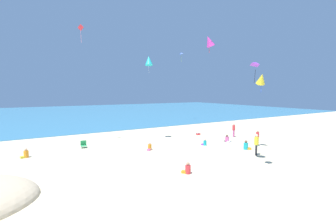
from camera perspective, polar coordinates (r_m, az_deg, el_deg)
ground_plane at (r=22.36m, az=-1.55°, el=-8.44°), size 120.00×120.00×0.00m
ocean_water at (r=60.78m, az=-20.83°, el=-0.21°), size 120.00×60.00×0.05m
beach_chair_far_left at (r=23.30m, az=-19.85°, el=-7.41°), size 0.59×0.66×0.67m
cooler_box at (r=28.49m, az=7.36°, el=-5.28°), size 0.48×0.38×0.27m
person_0 at (r=21.17m, az=-4.51°, el=-8.52°), size 0.60×0.59×0.69m
person_1 at (r=21.84m, az=-31.34°, el=-8.76°), size 0.66×0.49×0.75m
person_2 at (r=23.12m, az=8.89°, el=-7.44°), size 0.47×0.58×0.65m
person_3 at (r=15.35m, az=4.74°, el=-13.72°), size 0.60×0.66×0.74m
person_4 at (r=24.16m, az=20.95°, el=-5.66°), size 0.42×0.42×1.50m
person_5 at (r=24.97m, az=14.24°, el=-6.50°), size 0.39×0.63×0.78m
person_6 at (r=20.55m, az=20.71°, el=-7.09°), size 0.49×0.49×1.74m
person_7 at (r=22.39m, az=18.51°, el=-7.88°), size 0.74×0.67×0.83m
person_8 at (r=27.97m, az=15.70°, el=-4.03°), size 0.39×0.39×1.56m
kite_blue at (r=42.33m, az=3.19°, el=14.07°), size 0.59×0.68×1.70m
kite_magenta at (r=22.34m, az=10.00°, el=16.60°), size 1.11×0.78×1.62m
kite_teal at (r=24.97m, az=-4.70°, el=12.36°), size 1.03×1.14×1.83m
kite_red at (r=25.23m, az=-20.47°, el=18.48°), size 0.49×0.45×1.73m
kite_purple at (r=22.02m, az=20.56°, el=10.91°), size 0.63×0.79×1.92m
kite_yellow at (r=16.22m, az=21.75°, el=7.50°), size 0.91×0.99×1.29m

